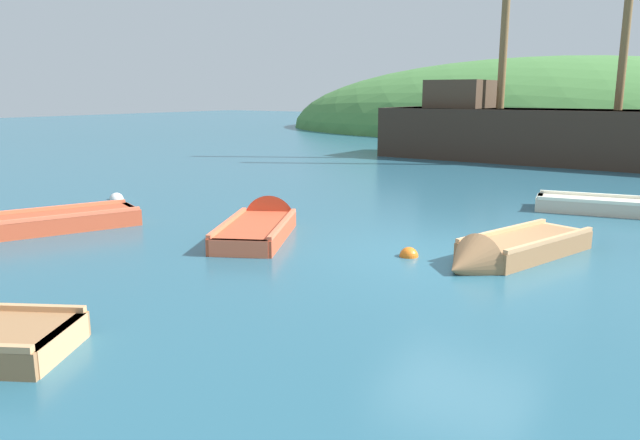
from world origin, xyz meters
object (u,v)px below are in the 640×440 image
Objects in this scene: rowboat_near_dock at (24,228)px; buoy_orange at (409,256)px; rowboat_portside at (621,210)px; buoy_white at (117,199)px; rowboat_outer_left at (262,228)px; sailing_ship at (544,141)px; rowboat_outer_right at (508,254)px.

rowboat_near_dock reaches higher than buoy_orange.
buoy_orange is (-2.26, -5.75, -0.09)m from rowboat_portside.
buoy_white reaches higher than buoy_orange.
rowboat_near_dock is (-3.65, -2.53, 0.01)m from rowboat_outer_left.
buoy_orange is at bearing -83.20° from sailing_ship.
sailing_ship is at bearing 65.75° from buoy_white.
rowboat_near_dock is at bearing -158.97° from buoy_orange.
buoy_white is (-9.69, 0.04, -0.10)m from rowboat_outer_right.
sailing_ship reaches higher than buoy_orange.
rowboat_portside is at bearing 68.52° from buoy_orange.
rowboat_portside is 0.85× the size of rowboat_near_dock.
sailing_ship reaches higher than buoy_white.
rowboat_portside is (4.07, -9.41, -0.69)m from sailing_ship.
buoy_white is at bearing -73.52° from rowboat_outer_right.
rowboat_outer_left is 9.57× the size of buoy_white.
rowboat_near_dock is at bearing -105.36° from sailing_ship.
rowboat_outer_right is at bearing 26.37° from buoy_orange.
rowboat_outer_left is 5.33m from buoy_white.
buoy_orange is at bearing -5.03° from buoy_white.
sailing_ship is 15.26m from rowboat_outer_left.
buoy_orange is 0.91× the size of buoy_white.
rowboat_outer_left is at bearing 146.94° from rowboat_near_dock.
rowboat_portside is 12.21m from rowboat_near_dock.
buoy_white is at bearing -114.23° from sailing_ship.
buoy_orange is at bearing -116.79° from rowboat_outer_left.
rowboat_portside is at bearing -69.83° from rowboat_outer_left.
sailing_ship is at bearing 102.13° from rowboat_portside.
rowboat_outer_right is (-0.88, -5.07, 0.01)m from rowboat_portside.
rowboat_outer_left is 3.03m from buoy_orange.
rowboat_near_dock is 11.16× the size of buoy_white.
rowboat_near_dock reaches higher than rowboat_portside.
buoy_orange is at bearing 133.22° from rowboat_near_dock.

